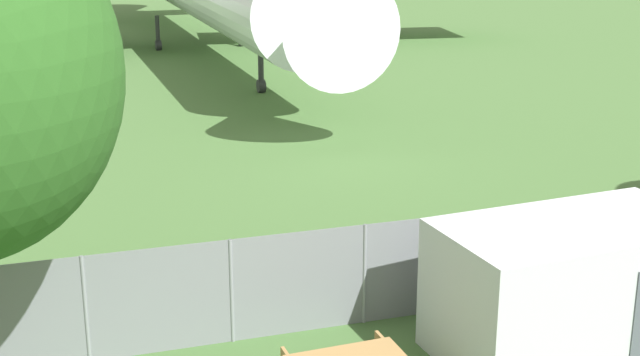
# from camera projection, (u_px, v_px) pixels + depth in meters

# --- Properties ---
(perimeter_fence) EXTENTS (56.07, 0.07, 1.98)m
(perimeter_fence) POSITION_uv_depth(u_px,v_px,m) (364.00, 274.00, 16.71)
(perimeter_fence) COLOR gray
(perimeter_fence) RESTS_ON ground
(portable_cabin) EXTENTS (4.92, 2.90, 2.40)m
(portable_cabin) POSITION_uv_depth(u_px,v_px,m) (571.00, 288.00, 15.61)
(portable_cabin) COLOR silver
(portable_cabin) RESTS_ON ground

